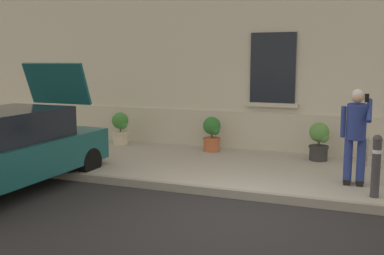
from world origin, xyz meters
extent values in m
plane|color=#232326|center=(0.00, 0.00, 0.00)|extent=(80.00, 80.00, 0.00)
cube|color=#99968E|center=(0.00, 2.80, 0.07)|extent=(24.00, 3.60, 0.15)
cube|color=gray|center=(0.00, 0.94, 0.07)|extent=(24.00, 0.12, 0.15)
cube|color=beige|center=(0.00, 5.30, 3.75)|extent=(24.00, 1.40, 7.50)
cube|color=#BCB7A8|center=(0.00, 4.58, 0.55)|extent=(24.00, 0.08, 1.10)
cube|color=black|center=(-0.37, 4.57, 2.20)|extent=(1.10, 0.06, 1.70)
cube|color=#BCB7A8|center=(-0.37, 4.54, 1.30)|extent=(1.30, 0.12, 0.10)
cube|color=#165156|center=(-4.31, -0.09, 0.62)|extent=(1.85, 4.04, 0.64)
cube|color=black|center=(-4.32, -0.24, 1.22)|extent=(1.60, 2.44, 0.56)
cube|color=black|center=(-4.26, 1.92, 0.40)|extent=(1.66, 0.14, 0.20)
cube|color=yellow|center=(-4.26, 1.92, 0.58)|extent=(0.52, 0.03, 0.12)
cube|color=#B21414|center=(-5.02, 1.94, 0.84)|extent=(0.16, 0.04, 0.18)
cube|color=#B21414|center=(-3.51, 1.90, 0.84)|extent=(0.16, 0.04, 0.18)
cube|color=#165156|center=(-4.28, 1.36, 1.90)|extent=(1.50, 0.40, 0.87)
cylinder|color=black|center=(-5.07, 1.33, 0.30)|extent=(0.22, 0.61, 0.60)
cylinder|color=black|center=(-3.48, 1.29, 0.30)|extent=(0.22, 0.61, 0.60)
cylinder|color=#333338|center=(1.99, 1.35, 0.62)|extent=(0.14, 0.14, 0.95)
sphere|color=#333338|center=(1.99, 1.35, 1.12)|extent=(0.15, 0.15, 0.15)
cylinder|color=silver|center=(1.99, 1.35, 0.92)|extent=(0.15, 0.15, 0.06)
cylinder|color=navy|center=(1.53, 1.99, 0.60)|extent=(0.15, 0.15, 0.82)
cube|color=black|center=(1.53, 2.05, 0.20)|extent=(0.12, 0.28, 0.10)
cylinder|color=navy|center=(1.75, 1.99, 0.60)|extent=(0.15, 0.15, 0.82)
cube|color=black|center=(1.75, 2.05, 0.20)|extent=(0.12, 0.28, 0.10)
cylinder|color=navy|center=(1.64, 1.95, 1.32)|extent=(0.34, 0.41, 0.66)
sphere|color=tan|center=(1.64, 1.89, 1.76)|extent=(0.22, 0.22, 0.22)
sphere|color=silver|center=(1.64, 1.89, 1.79)|extent=(0.21, 0.21, 0.21)
cylinder|color=navy|center=(1.42, 1.92, 1.31)|extent=(0.09, 0.16, 0.57)
cylinder|color=navy|center=(1.84, 1.92, 1.53)|extent=(0.09, 0.43, 0.40)
cube|color=black|center=(1.79, 1.87, 1.74)|extent=(0.07, 0.02, 0.15)
cylinder|color=beige|center=(-4.31, 4.00, 0.32)|extent=(0.40, 0.40, 0.34)
cylinder|color=beige|center=(-4.31, 4.00, 0.46)|extent=(0.44, 0.44, 0.05)
cylinder|color=#47331E|center=(-4.31, 4.00, 0.61)|extent=(0.04, 0.04, 0.24)
sphere|color=#387F33|center=(-4.31, 4.00, 0.79)|extent=(0.44, 0.44, 0.44)
sphere|color=#387F33|center=(-4.21, 3.95, 0.69)|extent=(0.24, 0.24, 0.24)
cylinder|color=#B25B38|center=(-1.74, 4.00, 0.32)|extent=(0.40, 0.40, 0.34)
cylinder|color=#B25B38|center=(-1.74, 4.00, 0.46)|extent=(0.44, 0.44, 0.05)
cylinder|color=#47331E|center=(-1.74, 4.00, 0.61)|extent=(0.04, 0.04, 0.24)
sphere|color=#286B2D|center=(-1.74, 4.00, 0.79)|extent=(0.44, 0.44, 0.44)
sphere|color=#286B2D|center=(-1.64, 3.95, 0.69)|extent=(0.24, 0.24, 0.24)
cylinder|color=#2D2D30|center=(0.84, 3.87, 0.32)|extent=(0.40, 0.40, 0.34)
cylinder|color=#2D2D30|center=(0.84, 3.87, 0.46)|extent=(0.44, 0.44, 0.05)
cylinder|color=#47331E|center=(0.84, 3.87, 0.61)|extent=(0.04, 0.04, 0.24)
sphere|color=#4C843D|center=(0.84, 3.87, 0.79)|extent=(0.44, 0.44, 0.44)
sphere|color=#4C843D|center=(0.94, 3.82, 0.69)|extent=(0.24, 0.24, 0.24)
camera|label=1|loc=(1.77, -6.47, 2.40)|focal=42.34mm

